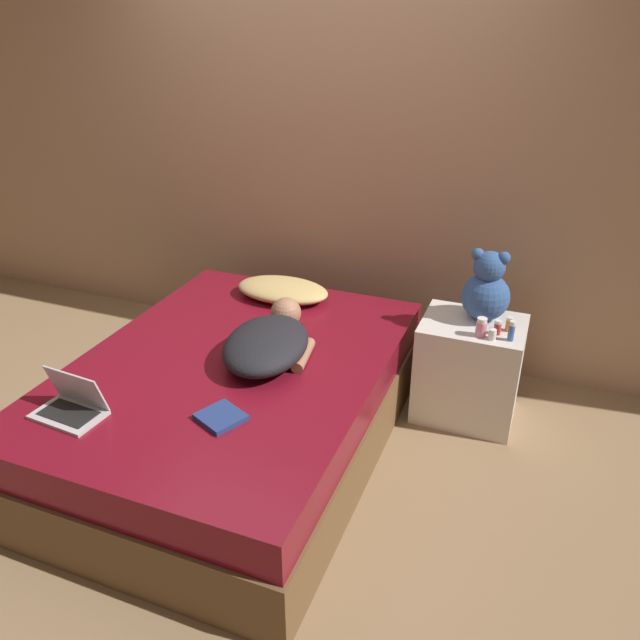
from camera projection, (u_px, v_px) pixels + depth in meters
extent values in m
plane|color=#937551|center=(237.00, 442.00, 3.35)|extent=(12.00, 12.00, 0.00)
cube|color=tan|center=(325.00, 150.00, 3.84)|extent=(8.00, 0.06, 2.60)
cube|color=brown|center=(235.00, 418.00, 3.28)|extent=(1.50, 2.04, 0.32)
cube|color=maroon|center=(232.00, 377.00, 3.16)|extent=(1.47, 2.00, 0.19)
cube|color=silver|center=(468.00, 369.00, 3.47)|extent=(0.55, 0.43, 0.58)
ellipsoid|color=tan|center=(283.00, 290.00, 3.76)|extent=(0.57, 0.34, 0.11)
ellipsoid|color=black|center=(266.00, 345.00, 3.10)|extent=(0.49, 0.65, 0.17)
sphere|color=#A87556|center=(286.00, 313.00, 3.41)|extent=(0.17, 0.17, 0.17)
cylinder|color=#A87556|center=(304.00, 355.00, 3.11)|extent=(0.10, 0.27, 0.06)
cube|color=silver|center=(69.00, 415.00, 2.70)|extent=(0.32, 0.21, 0.02)
cube|color=black|center=(68.00, 413.00, 2.69)|extent=(0.26, 0.15, 0.00)
cube|color=silver|center=(76.00, 388.00, 2.71)|extent=(0.30, 0.08, 0.18)
cube|color=black|center=(76.00, 388.00, 2.71)|extent=(0.27, 0.07, 0.16)
sphere|color=#335693|center=(485.00, 297.00, 3.32)|extent=(0.26, 0.26, 0.26)
sphere|color=#335693|center=(489.00, 267.00, 3.25)|extent=(0.17, 0.17, 0.17)
sphere|color=#335693|center=(478.00, 255.00, 3.24)|extent=(0.07, 0.07, 0.07)
sphere|color=#335693|center=(504.00, 258.00, 3.20)|extent=(0.07, 0.07, 0.07)
cylinder|color=pink|center=(481.00, 329.00, 3.19)|extent=(0.06, 0.06, 0.08)
cylinder|color=white|center=(482.00, 320.00, 3.16)|extent=(0.05, 0.05, 0.02)
cylinder|color=#B72D2D|center=(497.00, 329.00, 3.21)|extent=(0.04, 0.04, 0.06)
cylinder|color=white|center=(498.00, 322.00, 3.19)|extent=(0.03, 0.03, 0.02)
cylinder|color=#3866B2|center=(511.00, 333.00, 3.14)|extent=(0.03, 0.03, 0.08)
cylinder|color=white|center=(513.00, 323.00, 3.12)|extent=(0.03, 0.03, 0.02)
cylinder|color=orange|center=(509.00, 326.00, 3.24)|extent=(0.04, 0.04, 0.06)
cylinder|color=white|center=(510.00, 319.00, 3.22)|extent=(0.03, 0.03, 0.02)
cylinder|color=white|center=(492.00, 336.00, 3.16)|extent=(0.04, 0.04, 0.04)
cylinder|color=white|center=(493.00, 331.00, 3.15)|extent=(0.04, 0.04, 0.01)
cube|color=navy|center=(221.00, 417.00, 2.68)|extent=(0.24, 0.23, 0.02)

